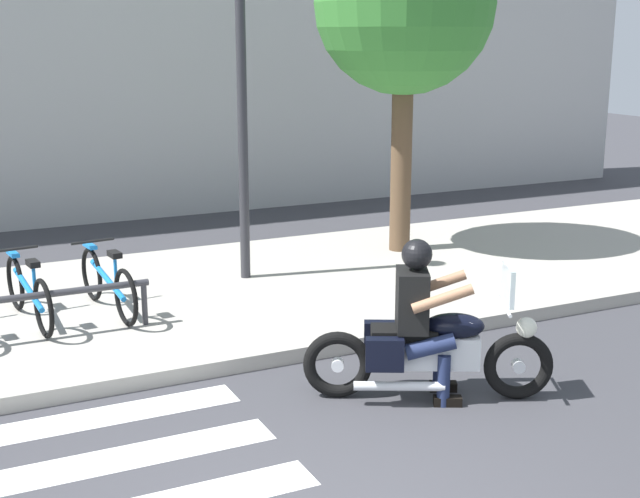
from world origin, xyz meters
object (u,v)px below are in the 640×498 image
at_px(bicycle_3, 108,282).
at_px(tree_near_rack, 405,6).
at_px(motorcycle, 430,349).
at_px(street_lamp, 242,95).
at_px(rider, 421,309).
at_px(bicycle_2, 28,292).

bearing_deg(bicycle_3, tree_near_rack, 14.21).
distance_m(motorcycle, street_lamp, 4.30).
xyz_separation_m(motorcycle, street_lamp, (-0.22, 3.84, 1.93)).
bearing_deg(street_lamp, rider, -87.71).
height_order(rider, tree_near_rack, tree_near_rack).
relative_size(motorcycle, street_lamp, 0.51).
xyz_separation_m(rider, bicycle_3, (-1.99, 3.11, -0.32)).
relative_size(bicycle_3, tree_near_rack, 0.36).
xyz_separation_m(bicycle_2, tree_near_rack, (5.12, 1.09, 2.96)).
bearing_deg(motorcycle, tree_near_rack, 62.21).
relative_size(rider, tree_near_rack, 0.30).
distance_m(bicycle_2, street_lamp, 3.34).
height_order(rider, bicycle_2, rider).
bearing_deg(rider, street_lamp, 92.29).
bearing_deg(bicycle_3, motorcycle, -56.77).
bearing_deg(bicycle_2, tree_near_rack, 12.01).
xyz_separation_m(motorcycle, bicycle_3, (-2.06, 3.15, 0.04)).
height_order(bicycle_3, tree_near_rack, tree_near_rack).
relative_size(rider, bicycle_3, 0.85).
xyz_separation_m(bicycle_2, street_lamp, (2.66, 0.69, 1.89)).
bearing_deg(rider, bicycle_3, 122.67).
xyz_separation_m(motorcycle, tree_near_rack, (2.23, 4.24, 3.00)).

